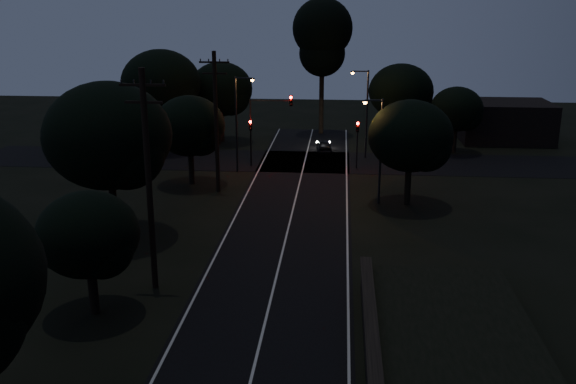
{
  "coord_description": "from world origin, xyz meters",
  "views": [
    {
      "loc": [
        3.22,
        -14.13,
        13.95
      ],
      "look_at": [
        0.0,
        24.0,
        2.5
      ],
      "focal_mm": 40.0,
      "sensor_mm": 36.0,
      "label": 1
    }
  ],
  "objects_px": {
    "utility_pole_mid": "(148,178)",
    "utility_pole_far": "(216,120)",
    "signal_mast": "(270,117)",
    "car": "(324,146)",
    "signal_right": "(357,136)",
    "tall_pine": "(322,37)",
    "streetlight_b": "(365,108)",
    "signal_left": "(251,134)",
    "streetlight_c": "(378,144)",
    "streetlight_a": "(238,118)"
  },
  "relations": [
    {
      "from": "tall_pine",
      "to": "signal_mast",
      "type": "bearing_deg",
      "value": -104.62
    },
    {
      "from": "car",
      "to": "signal_right",
      "type": "bearing_deg",
      "value": 111.65
    },
    {
      "from": "utility_pole_far",
      "to": "signal_left",
      "type": "relative_size",
      "value": 2.56
    },
    {
      "from": "utility_pole_far",
      "to": "tall_pine",
      "type": "distance_m",
      "value": 24.52
    },
    {
      "from": "utility_pole_mid",
      "to": "signal_right",
      "type": "xyz_separation_m",
      "value": [
        10.6,
        24.99,
        -2.9
      ]
    },
    {
      "from": "tall_pine",
      "to": "streetlight_c",
      "type": "relative_size",
      "value": 1.91
    },
    {
      "from": "utility_pole_mid",
      "to": "streetlight_a",
      "type": "distance_m",
      "value": 23.04
    },
    {
      "from": "utility_pole_mid",
      "to": "signal_mast",
      "type": "bearing_deg",
      "value": 82.96
    },
    {
      "from": "streetlight_a",
      "to": "signal_right",
      "type": "bearing_deg",
      "value": 11.34
    },
    {
      "from": "streetlight_b",
      "to": "utility_pole_far",
      "type": "bearing_deg",
      "value": -133.3
    },
    {
      "from": "signal_right",
      "to": "signal_mast",
      "type": "xyz_separation_m",
      "value": [
        -7.51,
        0.0,
        1.5
      ]
    },
    {
      "from": "utility_pole_far",
      "to": "car",
      "type": "height_order",
      "value": "utility_pole_far"
    },
    {
      "from": "signal_mast",
      "to": "streetlight_a",
      "type": "relative_size",
      "value": 0.78
    },
    {
      "from": "streetlight_b",
      "to": "streetlight_c",
      "type": "xyz_separation_m",
      "value": [
        0.52,
        -14.0,
        -0.29
      ]
    },
    {
      "from": "signal_left",
      "to": "streetlight_c",
      "type": "relative_size",
      "value": 0.55
    },
    {
      "from": "utility_pole_mid",
      "to": "car",
      "type": "height_order",
      "value": "utility_pole_mid"
    },
    {
      "from": "signal_right",
      "to": "streetlight_a",
      "type": "bearing_deg",
      "value": -168.66
    },
    {
      "from": "utility_pole_mid",
      "to": "streetlight_b",
      "type": "bearing_deg",
      "value": 68.7
    },
    {
      "from": "signal_mast",
      "to": "streetlight_b",
      "type": "height_order",
      "value": "streetlight_b"
    },
    {
      "from": "streetlight_a",
      "to": "streetlight_b",
      "type": "height_order",
      "value": "same"
    },
    {
      "from": "tall_pine",
      "to": "streetlight_b",
      "type": "bearing_deg",
      "value": -68.62
    },
    {
      "from": "utility_pole_mid",
      "to": "utility_pole_far",
      "type": "distance_m",
      "value": 17.0
    },
    {
      "from": "utility_pole_mid",
      "to": "signal_mast",
      "type": "relative_size",
      "value": 1.76
    },
    {
      "from": "streetlight_b",
      "to": "streetlight_c",
      "type": "distance_m",
      "value": 14.01
    },
    {
      "from": "utility_pole_mid",
      "to": "tall_pine",
      "type": "height_order",
      "value": "tall_pine"
    },
    {
      "from": "streetlight_b",
      "to": "utility_pole_mid",
      "type": "bearing_deg",
      "value": -111.3
    },
    {
      "from": "tall_pine",
      "to": "signal_mast",
      "type": "distance_m",
      "value": 16.62
    },
    {
      "from": "signal_left",
      "to": "signal_mast",
      "type": "relative_size",
      "value": 0.66
    },
    {
      "from": "car",
      "to": "signal_left",
      "type": "bearing_deg",
      "value": 39.31
    },
    {
      "from": "signal_left",
      "to": "signal_right",
      "type": "bearing_deg",
      "value": 0.0
    },
    {
      "from": "streetlight_c",
      "to": "car",
      "type": "height_order",
      "value": "streetlight_c"
    },
    {
      "from": "car",
      "to": "utility_pole_mid",
      "type": "bearing_deg",
      "value": 71.46
    },
    {
      "from": "signal_mast",
      "to": "car",
      "type": "distance_m",
      "value": 8.41
    },
    {
      "from": "streetlight_a",
      "to": "car",
      "type": "height_order",
      "value": "streetlight_a"
    },
    {
      "from": "utility_pole_mid",
      "to": "tall_pine",
      "type": "xyz_separation_m",
      "value": [
        7.0,
        40.0,
        4.58
      ]
    },
    {
      "from": "signal_right",
      "to": "car",
      "type": "distance_m",
      "value": 7.08
    },
    {
      "from": "tall_pine",
      "to": "streetlight_a",
      "type": "bearing_deg",
      "value": -110.36
    },
    {
      "from": "signal_left",
      "to": "signal_mast",
      "type": "distance_m",
      "value": 2.26
    },
    {
      "from": "streetlight_b",
      "to": "signal_left",
      "type": "bearing_deg",
      "value": -157.95
    },
    {
      "from": "streetlight_b",
      "to": "streetlight_c",
      "type": "height_order",
      "value": "streetlight_b"
    },
    {
      "from": "streetlight_a",
      "to": "streetlight_c",
      "type": "bearing_deg",
      "value": -35.69
    },
    {
      "from": "tall_pine",
      "to": "signal_left",
      "type": "xyz_separation_m",
      "value": [
        -5.6,
        -15.01,
        -7.48
      ]
    },
    {
      "from": "streetlight_b",
      "to": "car",
      "type": "distance_m",
      "value": 5.83
    },
    {
      "from": "utility_pole_far",
      "to": "signal_mast",
      "type": "height_order",
      "value": "utility_pole_far"
    },
    {
      "from": "signal_left",
      "to": "streetlight_c",
      "type": "xyz_separation_m",
      "value": [
        10.43,
        -9.99,
        1.51
      ]
    },
    {
      "from": "tall_pine",
      "to": "streetlight_a",
      "type": "height_order",
      "value": "tall_pine"
    },
    {
      "from": "signal_left",
      "to": "car",
      "type": "height_order",
      "value": "signal_left"
    },
    {
      "from": "signal_left",
      "to": "streetlight_b",
      "type": "xyz_separation_m",
      "value": [
        9.91,
        4.01,
        1.8
      ]
    },
    {
      "from": "car",
      "to": "streetlight_b",
      "type": "bearing_deg",
      "value": 146.81
    },
    {
      "from": "streetlight_a",
      "to": "streetlight_b",
      "type": "xyz_separation_m",
      "value": [
        10.61,
        6.0,
        0.0
      ]
    }
  ]
}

